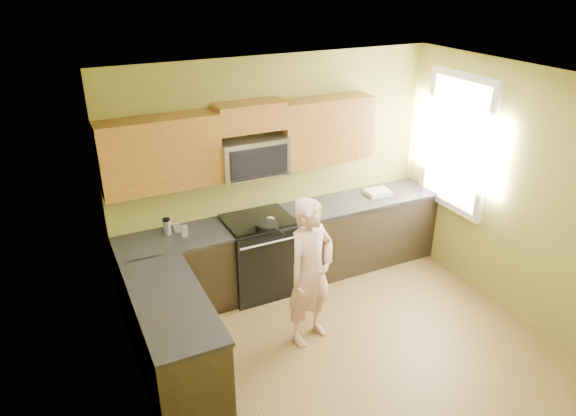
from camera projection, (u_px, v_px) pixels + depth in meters
floor at (364, 365)px, 5.13m from camera, size 4.00×4.00×0.00m
ceiling at (385, 90)px, 3.99m from camera, size 4.00×4.00×0.00m
wall_back at (278, 171)px, 6.19m from camera, size 4.00×0.00×4.00m
wall_front at (575, 401)px, 2.93m from camera, size 4.00×0.00×4.00m
wall_left at (142, 304)px, 3.77m from camera, size 0.00×4.00×4.00m
wall_right at (536, 204)px, 5.35m from camera, size 0.00×4.00×4.00m
cabinet_back_run at (288, 249)px, 6.33m from camera, size 4.00×0.60×0.88m
cabinet_left_run at (174, 343)px, 4.77m from camera, size 0.60×1.60×0.88m
countertop_back at (289, 215)px, 6.13m from camera, size 4.00×0.62×0.04m
countertop_left at (170, 301)px, 4.58m from camera, size 0.62×1.60×0.04m
stove at (259, 255)px, 6.14m from camera, size 0.76×0.65×0.95m
microwave at (252, 174)px, 5.83m from camera, size 0.76×0.40×0.42m
upper_cab_left at (164, 188)px, 5.47m from camera, size 1.22×0.33×0.75m
upper_cab_right at (324, 161)px, 6.23m from camera, size 1.12×0.33×0.75m
upper_cab_over_mw at (249, 116)px, 5.58m from camera, size 0.76×0.33×0.30m
window at (457, 143)px, 6.20m from camera, size 0.06×1.06×1.66m
woman at (311, 272)px, 5.19m from camera, size 0.67×0.54×1.59m
frying_pan at (267, 228)px, 5.73m from camera, size 0.37×0.50×0.06m
butter_tub at (317, 209)px, 6.25m from camera, size 0.14×0.14×0.08m
toast_slice at (311, 211)px, 6.18m from camera, size 0.12×0.12×0.01m
napkin_a at (270, 220)px, 5.91m from camera, size 0.11×0.12×0.06m
napkin_b at (303, 212)px, 6.09m from camera, size 0.13×0.15×0.07m
dish_towel at (377, 192)px, 6.64m from camera, size 0.31×0.26×0.05m
travel_mug at (168, 234)px, 5.67m from camera, size 0.10×0.10×0.18m
glass_a at (177, 227)px, 5.68m from camera, size 0.08×0.08×0.12m
glass_c at (185, 231)px, 5.60m from camera, size 0.07×0.07×0.12m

